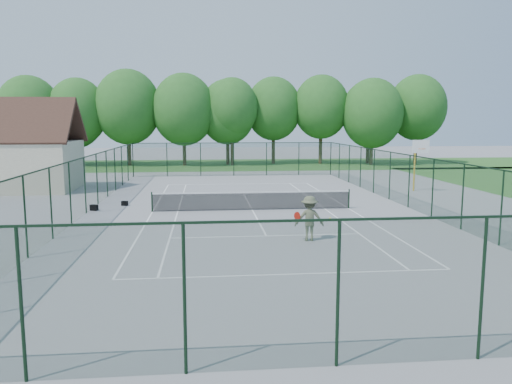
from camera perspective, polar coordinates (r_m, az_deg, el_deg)
The scene contains 11 objects.
ground at distance 27.79m, azimuth -0.42°, elevation -2.08°, with size 140.00×140.00×0.00m, color gray.
grass_far at distance 57.50m, azimuth -3.23°, elevation 3.14°, with size 80.00×16.00×0.01m, color #38722A.
court_lines at distance 27.79m, azimuth -0.42°, elevation -2.08°, with size 11.05×23.85×0.01m.
tennis_net at distance 27.69m, azimuth -0.42°, elevation -0.91°, with size 11.08×0.08×1.10m.
fence_enclosure at distance 27.56m, azimuth -0.42°, elevation 1.11°, with size 18.05×36.05×3.02m.
utility_building at distance 39.63m, azimuth -25.71°, elevation 4.69°, with size 8.60×6.27×6.63m.
tree_line_far at distance 57.31m, azimuth -3.28°, elevation 9.12°, with size 39.40×6.40×9.70m.
basketball_goal at distance 36.57m, azimuth 18.02°, elevation 4.01°, with size 1.20×1.43×3.65m.
sports_bag_a at distance 29.05m, azimuth -18.02°, elevation -1.71°, with size 0.41×0.25×0.33m, color black.
sports_bag_b at distance 30.25m, azimuth -14.78°, elevation -1.26°, with size 0.35×0.22×0.27m, color black.
tennis_player at distance 20.68m, azimuth 6.12°, elevation -3.01°, with size 1.89×0.85×1.86m.
Camera 1 is at (-2.57, -27.24, 4.87)m, focal length 35.00 mm.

